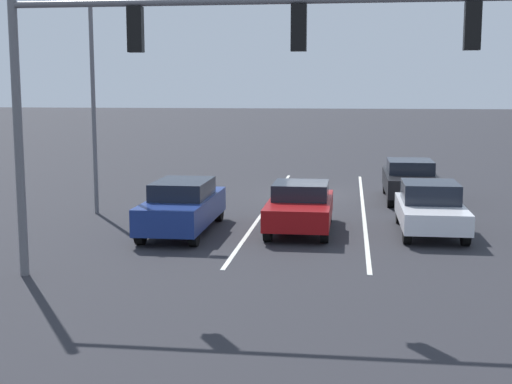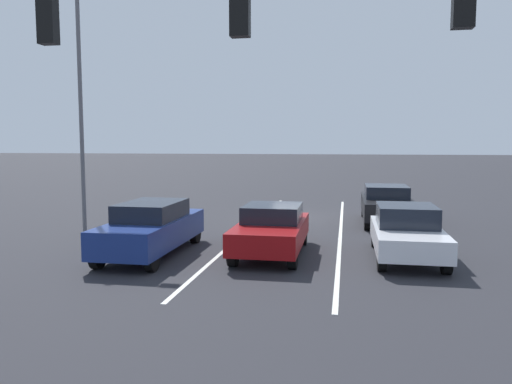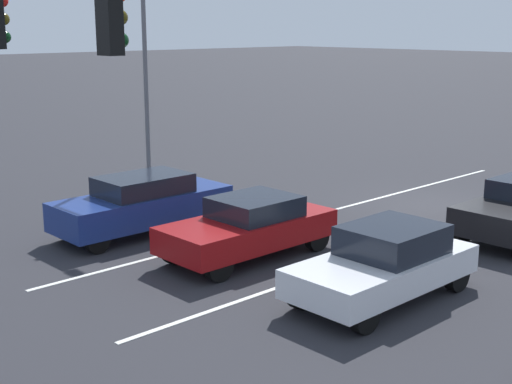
{
  "view_description": "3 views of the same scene",
  "coord_description": "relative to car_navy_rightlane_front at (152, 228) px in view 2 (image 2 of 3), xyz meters",
  "views": [
    {
      "loc": [
        -1.19,
        28.15,
        4.21
      ],
      "look_at": [
        1.47,
        7.99,
        1.23
      ],
      "focal_mm": 50.0,
      "sensor_mm": 36.0,
      "label": 1
    },
    {
      "loc": [
        -1.86,
        21.46,
        3.23
      ],
      "look_at": [
        0.84,
        6.54,
        1.73
      ],
      "focal_mm": 35.0,
      "sensor_mm": 36.0,
      "label": 2
    },
    {
      "loc": [
        -11.58,
        18.23,
        5.33
      ],
      "look_at": [
        -1.09,
        8.38,
        1.96
      ],
      "focal_mm": 50.0,
      "sensor_mm": 36.0,
      "label": 3
    }
  ],
  "objects": [
    {
      "name": "ground_plane",
      "position": [
        -3.64,
        -8.01,
        -0.79
      ],
      "size": [
        240.0,
        240.0,
        0.0
      ],
      "primitive_type": "plane",
      "color": "#28282D"
    },
    {
      "name": "lane_stripe_left_divider",
      "position": [
        -5.34,
        -4.88,
        -0.78
      ],
      "size": [
        0.12,
        18.25,
        0.01
      ],
      "primitive_type": "cube",
      "color": "silver",
      "rests_on": "ground_plane"
    },
    {
      "name": "lane_stripe_center_divider",
      "position": [
        -1.94,
        -4.88,
        -0.78
      ],
      "size": [
        0.12,
        18.25,
        0.01
      ],
      "primitive_type": "cube",
      "color": "silver",
      "rests_on": "ground_plane"
    },
    {
      "name": "car_navy_rightlane_front",
      "position": [
        0.0,
        0.0,
        0.0
      ],
      "size": [
        1.73,
        4.77,
        1.53
      ],
      "color": "navy",
      "rests_on": "ground_plane"
    },
    {
      "name": "car_white_leftlane_front",
      "position": [
        -7.2,
        -0.81,
        -0.04
      ],
      "size": [
        1.8,
        4.17,
        1.47
      ],
      "color": "silver",
      "rests_on": "ground_plane"
    },
    {
      "name": "car_maroon_midlane_front",
      "position": [
        -3.41,
        -0.65,
        -0.05
      ],
      "size": [
        1.82,
        4.28,
        1.43
      ],
      "color": "maroon",
      "rests_on": "ground_plane"
    },
    {
      "name": "car_black_leftlane_second",
      "position": [
        -7.12,
        -7.0,
        0.0
      ],
      "size": [
        1.88,
        4.62,
        1.51
      ],
      "color": "black",
      "rests_on": "ground_plane"
    },
    {
      "name": "traffic_signal_gantry",
      "position": [
        -1.6,
        5.23,
        4.07
      ],
      "size": [
        12.07,
        0.37,
        6.46
      ],
      "color": "slate",
      "rests_on": "ground_plane"
    },
    {
      "name": "street_lamp_right_shoulder",
      "position": [
        3.45,
        -2.7,
        4.06
      ],
      "size": [
        1.8,
        0.24,
        8.5
      ],
      "color": "slate",
      "rests_on": "ground_plane"
    }
  ]
}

